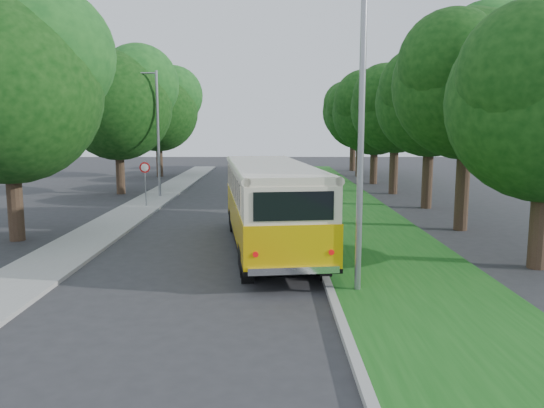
{
  "coord_description": "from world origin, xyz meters",
  "views": [
    {
      "loc": [
        2.07,
        -15.63,
        4.26
      ],
      "look_at": [
        2.12,
        3.22,
        1.5
      ],
      "focal_mm": 35.0,
      "sensor_mm": 36.0,
      "label": 1
    }
  ],
  "objects_px": {
    "lamppost_far": "(156,129)",
    "car_blue": "(272,174)",
    "car_silver": "(291,209)",
    "car_white": "(257,184)",
    "vintage_bus": "(270,206)",
    "lamppost_near": "(358,122)",
    "car_grey": "(275,173)"
  },
  "relations": [
    {
      "from": "lamppost_far",
      "to": "car_blue",
      "type": "bearing_deg",
      "value": 49.41
    },
    {
      "from": "car_silver",
      "to": "car_white",
      "type": "height_order",
      "value": "car_white"
    },
    {
      "from": "car_white",
      "to": "car_blue",
      "type": "bearing_deg",
      "value": 100.11
    },
    {
      "from": "car_silver",
      "to": "car_white",
      "type": "relative_size",
      "value": 0.81
    },
    {
      "from": "lamppost_far",
      "to": "car_blue",
      "type": "xyz_separation_m",
      "value": [
        6.86,
        8.01,
        -3.36
      ]
    },
    {
      "from": "vintage_bus",
      "to": "car_silver",
      "type": "xyz_separation_m",
      "value": [
        0.95,
        5.34,
        -0.92
      ]
    },
    {
      "from": "lamppost_near",
      "to": "car_blue",
      "type": "xyz_separation_m",
      "value": [
        -2.04,
        26.51,
        -3.62
      ]
    },
    {
      "from": "lamppost_far",
      "to": "car_blue",
      "type": "distance_m",
      "value": 11.07
    },
    {
      "from": "lamppost_near",
      "to": "lamppost_far",
      "type": "distance_m",
      "value": 20.53
    },
    {
      "from": "lamppost_far",
      "to": "car_blue",
      "type": "height_order",
      "value": "lamppost_far"
    },
    {
      "from": "vintage_bus",
      "to": "car_white",
      "type": "distance_m",
      "value": 14.46
    },
    {
      "from": "vintage_bus",
      "to": "car_grey",
      "type": "height_order",
      "value": "vintage_bus"
    },
    {
      "from": "lamppost_near",
      "to": "car_blue",
      "type": "distance_m",
      "value": 26.83
    },
    {
      "from": "vintage_bus",
      "to": "car_silver",
      "type": "bearing_deg",
      "value": 73.21
    },
    {
      "from": "car_white",
      "to": "car_grey",
      "type": "distance_m",
      "value": 7.77
    },
    {
      "from": "lamppost_near",
      "to": "car_silver",
      "type": "xyz_separation_m",
      "value": [
        -1.21,
        10.32,
        -3.76
      ]
    },
    {
      "from": "car_silver",
      "to": "car_grey",
      "type": "height_order",
      "value": "car_grey"
    },
    {
      "from": "lamppost_near",
      "to": "car_white",
      "type": "relative_size",
      "value": 1.81
    },
    {
      "from": "lamppost_far",
      "to": "vintage_bus",
      "type": "xyz_separation_m",
      "value": [
        6.75,
        -13.52,
        -2.59
      ]
    },
    {
      "from": "car_grey",
      "to": "car_silver",
      "type": "bearing_deg",
      "value": -85.76
    },
    {
      "from": "vintage_bus",
      "to": "car_blue",
      "type": "bearing_deg",
      "value": 82.94
    },
    {
      "from": "lamppost_far",
      "to": "car_grey",
      "type": "distance_m",
      "value": 11.63
    },
    {
      "from": "lamppost_near",
      "to": "car_silver",
      "type": "distance_m",
      "value": 11.05
    },
    {
      "from": "vintage_bus",
      "to": "car_silver",
      "type": "distance_m",
      "value": 5.5
    },
    {
      "from": "lamppost_far",
      "to": "vintage_bus",
      "type": "relative_size",
      "value": 0.73
    },
    {
      "from": "car_silver",
      "to": "lamppost_near",
      "type": "bearing_deg",
      "value": -87.83
    },
    {
      "from": "car_silver",
      "to": "vintage_bus",
      "type": "bearing_deg",
      "value": -104.53
    },
    {
      "from": "lamppost_far",
      "to": "vintage_bus",
      "type": "bearing_deg",
      "value": -63.46
    },
    {
      "from": "car_white",
      "to": "car_blue",
      "type": "distance_m",
      "value": 7.18
    },
    {
      "from": "lamppost_far",
      "to": "car_white",
      "type": "distance_m",
      "value": 6.89
    },
    {
      "from": "lamppost_far",
      "to": "car_grey",
      "type": "bearing_deg",
      "value": 50.38
    },
    {
      "from": "vintage_bus",
      "to": "car_white",
      "type": "bearing_deg",
      "value": 86.52
    }
  ]
}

